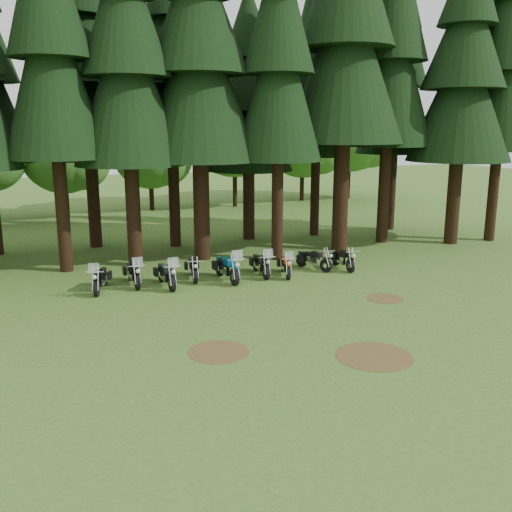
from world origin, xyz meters
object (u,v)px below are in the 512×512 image
object	(u,v)px
motorcycle_0	(100,280)
motorcycle_8	(343,259)
motorcycle_7	(314,260)
motorcycle_6	(286,266)
motorcycle_3	(193,269)
motorcycle_1	(134,274)
motorcycle_2	(166,275)
motorcycle_5	(261,265)
motorcycle_4	(227,269)

from	to	relation	value
motorcycle_0	motorcycle_8	size ratio (longest dim) A/B	1.03
motorcycle_0	motorcycle_7	world-z (taller)	motorcycle_0
motorcycle_6	motorcycle_7	size ratio (longest dim) A/B	1.04
motorcycle_3	motorcycle_7	size ratio (longest dim) A/B	1.06
motorcycle_7	motorcycle_1	bearing A→B (deg)	154.92
motorcycle_0	motorcycle_7	bearing A→B (deg)	17.66
motorcycle_2	motorcycle_7	xyz separation A→B (m)	(6.86, 0.25, -0.06)
motorcycle_3	motorcycle_1	bearing A→B (deg)	-170.57
motorcycle_1	motorcycle_5	xyz separation A→B (m)	(5.42, -0.58, -0.00)
motorcycle_4	motorcycle_2	bearing A→B (deg)	176.67
motorcycle_4	motorcycle_5	distance (m)	1.67
motorcycle_3	motorcycle_7	xyz separation A→B (m)	(5.53, -0.48, -0.01)
motorcycle_2	motorcycle_4	xyz separation A→B (m)	(2.59, -0.06, 0.03)
motorcycle_6	motorcycle_7	bearing A→B (deg)	34.24
motorcycle_1	motorcycle_4	size ratio (longest dim) A/B	0.90
motorcycle_2	motorcycle_5	size ratio (longest dim) A/B	1.03
motorcycle_3	motorcycle_6	world-z (taller)	motorcycle_6
motorcycle_8	motorcycle_3	bearing A→B (deg)	176.98
motorcycle_6	motorcycle_8	world-z (taller)	motorcycle_6
motorcycle_1	motorcycle_2	world-z (taller)	motorcycle_2
motorcycle_4	motorcycle_6	world-z (taller)	motorcycle_4
motorcycle_7	motorcycle_3	bearing A→B (deg)	153.52
motorcycle_4	motorcycle_1	bearing A→B (deg)	165.87
motorcycle_5	motorcycle_7	xyz separation A→B (m)	(2.62, 0.08, -0.04)
motorcycle_8	motorcycle_1	bearing A→B (deg)	178.86
motorcycle_3	motorcycle_4	world-z (taller)	motorcycle_4
motorcycle_7	motorcycle_0	bearing A→B (deg)	157.44
motorcycle_5	motorcycle_8	bearing A→B (deg)	1.39
motorcycle_1	motorcycle_8	world-z (taller)	motorcycle_1
motorcycle_0	motorcycle_8	world-z (taller)	motorcycle_0
motorcycle_1	motorcycle_7	xyz separation A→B (m)	(8.05, -0.50, -0.04)
motorcycle_2	motorcycle_3	bearing A→B (deg)	26.75
motorcycle_3	motorcycle_4	size ratio (longest dim) A/B	0.85
motorcycle_4	motorcycle_8	bearing A→B (deg)	-3.07
motorcycle_3	motorcycle_5	distance (m)	2.96
motorcycle_0	motorcycle_1	bearing A→B (deg)	32.23
motorcycle_6	motorcycle_7	world-z (taller)	motorcycle_6
motorcycle_1	motorcycle_8	size ratio (longest dim) A/B	1.05
motorcycle_7	motorcycle_8	bearing A→B (deg)	-39.28
motorcycle_2	motorcycle_3	distance (m)	1.52
motorcycle_6	motorcycle_8	xyz separation A→B (m)	(2.94, 0.10, 0.00)
motorcycle_7	motorcycle_6	bearing A→B (deg)	175.92
motorcycle_6	motorcycle_3	bearing A→B (deg)	-177.56
motorcycle_0	motorcycle_1	distance (m)	1.41
motorcycle_0	motorcycle_5	distance (m)	6.80
motorcycle_2	motorcycle_5	world-z (taller)	motorcycle_2
motorcycle_3	motorcycle_6	size ratio (longest dim) A/B	1.02
motorcycle_1	motorcycle_6	size ratio (longest dim) A/B	1.09
motorcycle_5	motorcycle_0	bearing A→B (deg)	-175.79
motorcycle_2	motorcycle_4	size ratio (longest dim) A/B	0.94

